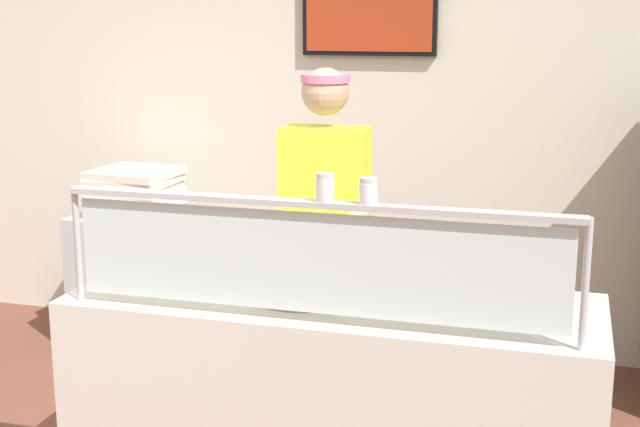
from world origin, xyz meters
TOP-DOWN VIEW (x-y plane):
  - shop_rear_unit at (0.98, 2.42)m, footprint 6.37×0.13m
  - serving_counter at (0.99, 0.34)m, footprint 1.97×0.68m
  - sneeze_guard at (0.99, 0.06)m, footprint 1.80×0.06m
  - pizza_tray at (0.87, 0.36)m, footprint 0.42×0.42m
  - pizza_server at (0.85, 0.34)m, footprint 0.08×0.28m
  - parmesan_shaker at (1.04, 0.06)m, footprint 0.06×0.06m
  - pepper_flake_shaker at (1.18, 0.06)m, footprint 0.06×0.06m
  - worker_figure at (0.76, 1.03)m, footprint 0.41×0.50m
  - prep_shelf at (-0.67, 1.93)m, footprint 0.70×0.55m
  - pizza_box_stack at (-0.67, 1.93)m, footprint 0.49×0.47m

SIDE VIEW (x-z plane):
  - prep_shelf at x=-0.67m, z-range 0.00..0.83m
  - serving_counter at x=0.99m, z-range 0.00..0.95m
  - pizza_box_stack at x=-0.67m, z-range 0.83..1.10m
  - pizza_tray at x=0.87m, z-range 0.95..0.98m
  - pizza_server at x=0.85m, z-range 0.99..0.99m
  - worker_figure at x=0.76m, z-range 0.13..1.89m
  - sneeze_guard at x=0.99m, z-range 1.01..1.44m
  - shop_rear_unit at x=0.98m, z-range 0.01..2.71m
  - pepper_flake_shaker at x=1.18m, z-range 1.37..1.46m
  - parmesan_shaker at x=1.04m, z-range 1.37..1.47m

